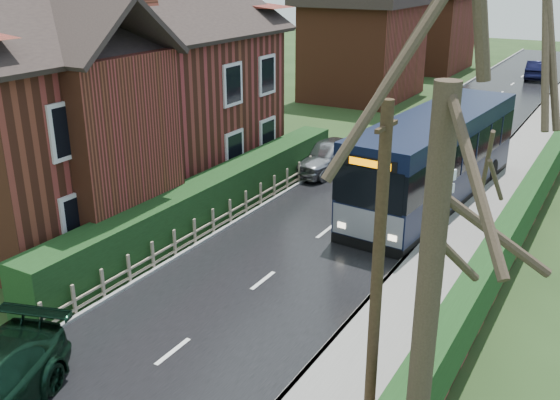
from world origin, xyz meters
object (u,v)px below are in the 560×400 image
Objects in this scene: car_silver at (328,155)px; telegraph_pole at (377,273)px; bus_stop_sign at (449,201)px; bus at (435,159)px; brick_house at (95,84)px.

car_silver is 16.00m from telegraph_pole.
bus_stop_sign is at bearing 97.64° from telegraph_pole.
bus is 5.25m from car_silver.
bus is 2.66× the size of car_silver.
car_silver is at bearing 160.17° from bus_stop_sign.
bus is at bearing -4.31° from car_silver.
car_silver is 0.66× the size of telegraph_pole.
bus is 12.90m from telegraph_pole.
brick_house is at bearing -147.13° from bus.
brick_house is at bearing -152.91° from bus_stop_sign.
car_silver is 9.14m from bus_stop_sign.
brick_house is 1.31× the size of bus.
telegraph_pole is at bearing -73.79° from bus.
bus_stop_sign is (12.73, 1.22, -2.49)m from brick_house.
bus is 1.75× the size of telegraph_pole.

